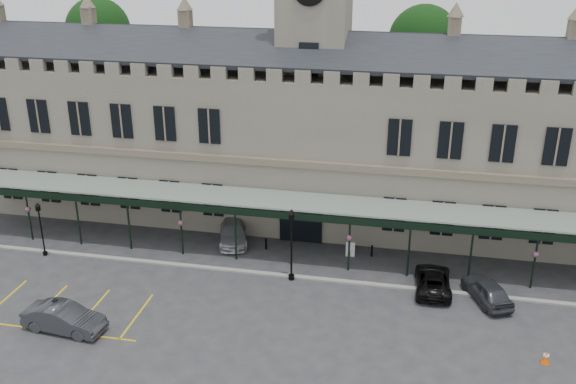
% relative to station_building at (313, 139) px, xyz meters
% --- Properties ---
extents(ground, '(140.00, 140.00, 0.00)m').
position_rel_station_building_xyz_m(ground, '(0.00, -15.91, -6.47)').
color(ground, '#2E2E31').
extents(station_building, '(60.00, 10.36, 17.30)m').
position_rel_station_building_xyz_m(station_building, '(0.00, 0.00, 0.00)').
color(station_building, '#6C675A').
rests_on(station_building, ground).
extents(clock_tower, '(5.60, 5.60, 24.80)m').
position_rel_station_building_xyz_m(clock_tower, '(0.00, 0.09, 6.64)').
color(clock_tower, '#6C675A').
rests_on(clock_tower, ground).
extents(canopy, '(50.00, 4.10, 4.30)m').
position_rel_station_building_xyz_m(canopy, '(0.00, -8.45, -4.06)').
color(canopy, '#8C9E93').
rests_on(canopy, ground).
extents(kerb, '(60.00, 0.40, 0.12)m').
position_rel_station_building_xyz_m(kerb, '(0.00, -10.41, -6.41)').
color(kerb, gray).
rests_on(kerb, ground).
extents(parking_markings, '(16.00, 6.00, 0.01)m').
position_rel_station_building_xyz_m(parking_markings, '(-14.00, -17.41, -6.47)').
color(parking_markings, gold).
rests_on(parking_markings, ground).
extents(tree_behind_left, '(6.00, 6.00, 16.00)m').
position_rel_station_building_xyz_m(tree_behind_left, '(-22.00, 9.09, 6.35)').
color(tree_behind_left, '#332314').
rests_on(tree_behind_left, ground).
extents(tree_behind_mid, '(6.00, 6.00, 16.00)m').
position_rel_station_building_xyz_m(tree_behind_mid, '(8.00, 9.09, 6.35)').
color(tree_behind_mid, '#332314').
rests_on(tree_behind_mid, ground).
extents(lamp_post_left, '(0.39, 0.39, 4.12)m').
position_rel_station_building_xyz_m(lamp_post_left, '(-17.71, -10.81, -4.02)').
color(lamp_post_left, black).
rests_on(lamp_post_left, ground).
extents(lamp_post_mid, '(0.49, 0.49, 5.17)m').
position_rel_station_building_xyz_m(lamp_post_mid, '(0.39, -10.71, -3.40)').
color(lamp_post_mid, black).
rests_on(lamp_post_mid, ground).
extents(traffic_cone, '(0.48, 0.48, 0.76)m').
position_rel_station_building_xyz_m(traffic_cone, '(15.64, -16.80, -6.09)').
color(traffic_cone, '#FB5B07').
rests_on(traffic_cone, ground).
extents(sign_board, '(0.65, 0.09, 1.12)m').
position_rel_station_building_xyz_m(sign_board, '(3.91, -6.69, -5.92)').
color(sign_board, black).
rests_on(sign_board, ground).
extents(bollard_left, '(0.15, 0.15, 0.83)m').
position_rel_station_building_xyz_m(bollard_left, '(-2.28, -6.78, -6.05)').
color(bollard_left, black).
rests_on(bollard_left, ground).
extents(bollard_right, '(0.15, 0.15, 0.87)m').
position_rel_station_building_xyz_m(bollard_right, '(5.43, -6.40, -6.03)').
color(bollard_right, black).
rests_on(bollard_right, ground).
extents(car_left_b, '(5.04, 2.17, 1.61)m').
position_rel_station_building_xyz_m(car_left_b, '(-11.50, -19.08, -5.66)').
color(car_left_b, '#333539').
rests_on(car_left_b, ground).
extents(car_taxi, '(3.32, 5.38, 1.45)m').
position_rel_station_building_xyz_m(car_taxi, '(-5.00, -5.91, -5.74)').
color(car_taxi, '#A7ABB0').
rests_on(car_taxi, ground).
extents(car_van, '(2.34, 4.85, 1.33)m').
position_rel_station_building_xyz_m(car_van, '(9.68, -10.14, -5.80)').
color(car_van, black).
rests_on(car_van, ground).
extents(car_right_a, '(3.36, 4.68, 1.48)m').
position_rel_station_building_xyz_m(car_right_a, '(13.00, -10.89, -5.73)').
color(car_right_a, '#333539').
rests_on(car_right_a, ground).
extents(person_b, '(0.86, 0.68, 1.74)m').
position_rel_station_building_xyz_m(person_b, '(-12.30, -18.57, -5.60)').
color(person_b, black).
rests_on(person_b, ground).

